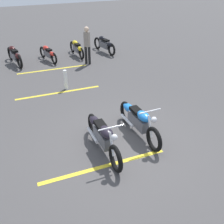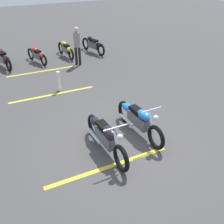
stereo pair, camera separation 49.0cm
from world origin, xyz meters
The scene contains 12 objects.
ground_plane centered at (0.00, 0.00, 0.00)m, with size 60.00×60.00×0.00m, color #474444.
motorcycle_bright_foreground centered at (0.26, -0.60, 0.46)m, with size 2.23×0.62×1.04m.
motorcycle_dark_foreground centered at (0.01, 0.60, 0.46)m, with size 2.23×0.62×1.04m.
motorcycle_row_far_left centered at (7.96, -3.16, 0.45)m, with size 2.21×0.40×0.83m.
motorcycle_row_left centered at (8.03, -1.57, 0.42)m, with size 2.02×0.26×0.76m.
motorcycle_row_center centered at (7.88, 0.00, 0.39)m, with size 1.89×0.48×0.72m.
motorcycle_row_right centered at (8.07, 1.58, 0.45)m, with size 2.20×0.45×0.83m.
bystander_near_row centered at (6.57, -1.60, 0.99)m, with size 0.32×0.32×1.78m.
bollard_post centered at (4.18, 0.27, 0.38)m, with size 0.14×0.14×0.76m, color white.
parking_stripe_near centered at (-0.60, 0.82, 0.00)m, with size 3.20×0.12×0.01m, color yellow.
parking_stripe_mid centered at (3.95, 0.64, 0.00)m, with size 3.20×0.12×0.01m, color yellow.
parking_stripe_far centered at (6.56, 0.18, 0.00)m, with size 3.20×0.12×0.01m, color yellow.
Camera 2 is at (-4.76, 3.23, 4.21)m, focal length 41.68 mm.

